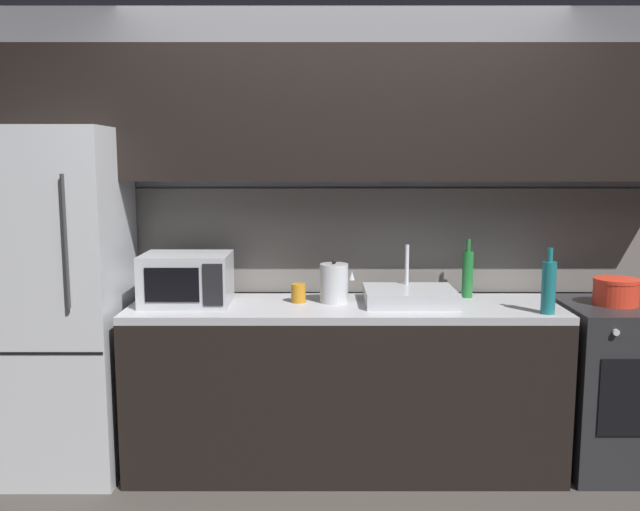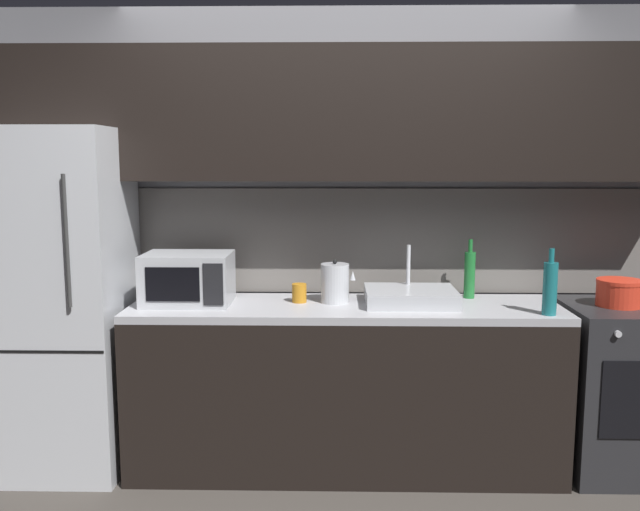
% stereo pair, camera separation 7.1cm
% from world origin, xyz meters
% --- Properties ---
extents(back_wall, '(4.02, 0.44, 2.50)m').
position_xyz_m(back_wall, '(0.00, 1.20, 1.55)').
color(back_wall, slate).
rests_on(back_wall, ground).
extents(counter_run, '(2.28, 0.60, 0.90)m').
position_xyz_m(counter_run, '(0.00, 0.90, 0.45)').
color(counter_run, black).
rests_on(counter_run, ground).
extents(refrigerator, '(0.68, 0.69, 1.83)m').
position_xyz_m(refrigerator, '(-1.52, 0.90, 0.91)').
color(refrigerator, '#B7BABF').
rests_on(refrigerator, ground).
extents(oven_range, '(0.60, 0.62, 0.90)m').
position_xyz_m(oven_range, '(1.48, 0.90, 0.45)').
color(oven_range, '#232326').
rests_on(oven_range, ground).
extents(microwave, '(0.46, 0.35, 0.27)m').
position_xyz_m(microwave, '(-0.84, 0.92, 1.04)').
color(microwave, '#A8AAAF').
rests_on(microwave, counter_run).
extents(sink_basin, '(0.48, 0.38, 0.30)m').
position_xyz_m(sink_basin, '(0.35, 0.93, 0.94)').
color(sink_basin, '#ADAFB5').
rests_on(sink_basin, counter_run).
extents(kettle, '(0.19, 0.15, 0.23)m').
position_xyz_m(kettle, '(-0.05, 0.96, 1.01)').
color(kettle, '#B7BABF').
rests_on(kettle, counter_run).
extents(wine_bottle_green, '(0.06, 0.06, 0.33)m').
position_xyz_m(wine_bottle_green, '(0.69, 1.09, 1.04)').
color(wine_bottle_green, '#1E6B2D').
rests_on(wine_bottle_green, counter_run).
extents(wine_bottle_teal, '(0.07, 0.07, 0.33)m').
position_xyz_m(wine_bottle_teal, '(1.01, 0.69, 1.04)').
color(wine_bottle_teal, '#19666B').
rests_on(wine_bottle_teal, counter_run).
extents(mug_amber, '(0.08, 0.08, 0.10)m').
position_xyz_m(mug_amber, '(-0.25, 0.96, 0.95)').
color(mug_amber, '#B27019').
rests_on(mug_amber, counter_run).
extents(cooking_pot, '(0.24, 0.24, 0.14)m').
position_xyz_m(cooking_pot, '(1.44, 0.90, 0.97)').
color(cooking_pot, red).
rests_on(cooking_pot, oven_range).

